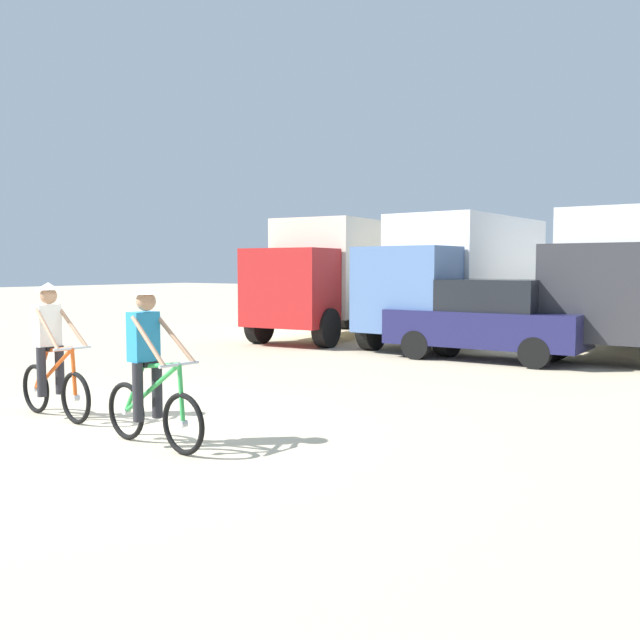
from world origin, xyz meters
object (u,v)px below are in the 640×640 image
(box_truck_white_box, at_px, (627,273))
(cyclist_cowboy_hat, at_px, (149,372))
(sedan_parked, at_px, (488,320))
(cyclist_orange_shirt, at_px, (52,355))
(box_truck_avon_van, at_px, (459,273))
(box_truck_cream_rv, at_px, (341,272))

(box_truck_white_box, bearing_deg, cyclist_cowboy_hat, -101.71)
(sedan_parked, height_order, cyclist_orange_shirt, cyclist_orange_shirt)
(sedan_parked, bearing_deg, box_truck_avon_van, 123.70)
(box_truck_avon_van, distance_m, sedan_parked, 3.54)
(box_truck_avon_van, height_order, cyclist_cowboy_hat, box_truck_avon_van)
(box_truck_cream_rv, relative_size, cyclist_orange_shirt, 3.80)
(cyclist_cowboy_hat, bearing_deg, sedan_parked, 87.29)
(box_truck_cream_rv, xyz_separation_m, box_truck_white_box, (7.61, 0.79, 0.00))
(box_truck_cream_rv, distance_m, box_truck_white_box, 7.65)
(box_truck_avon_van, xyz_separation_m, cyclist_orange_shirt, (-0.78, -11.77, -1.03))
(cyclist_orange_shirt, bearing_deg, box_truck_cream_rv, 103.57)
(box_truck_cream_rv, bearing_deg, box_truck_avon_van, 4.29)
(box_truck_avon_van, xyz_separation_m, box_truck_white_box, (4.06, 0.52, 0.00))
(box_truck_white_box, distance_m, sedan_parked, 4.11)
(cyclist_cowboy_hat, bearing_deg, box_truck_white_box, 78.29)
(box_truck_avon_van, relative_size, cyclist_cowboy_hat, 3.75)
(box_truck_white_box, xyz_separation_m, cyclist_orange_shirt, (-4.84, -12.29, -1.03))
(box_truck_cream_rv, distance_m, sedan_parked, 6.10)
(sedan_parked, relative_size, cyclist_cowboy_hat, 2.32)
(box_truck_cream_rv, height_order, box_truck_white_box, same)
(box_truck_cream_rv, relative_size, box_truck_avon_van, 1.01)
(box_truck_cream_rv, distance_m, cyclist_orange_shirt, 11.88)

